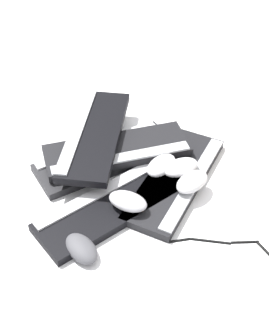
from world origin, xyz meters
The scene contains 11 objects.
ground_plane centered at (0.00, 0.00, 0.00)m, with size 3.20×3.20×0.00m, color white.
keyboard_0 centered at (0.07, 0.09, 0.01)m, with size 0.21×0.46×0.03m.
keyboard_1 centered at (-0.11, 0.20, 0.01)m, with size 0.15×0.44×0.03m.
keyboard_2 centered at (-0.14, -0.01, 0.01)m, with size 0.32×0.46×0.03m.
keyboard_3 centered at (0.05, 0.07, 0.04)m, with size 0.30×0.46×0.03m.
keyboard_4 centered at (0.13, 0.10, 0.07)m, with size 0.41×0.42×0.03m.
mouse_0 centered at (-0.15, 0.18, 0.05)m, with size 0.11×0.07×0.04m, color #B7B7BC.
mouse_1 centered at (-0.13, -0.03, 0.05)m, with size 0.11×0.07×0.04m, color silver.
mouse_2 centered at (-0.09, 0.01, 0.05)m, with size 0.11×0.07×0.04m, color silver.
mouse_3 centered at (-0.20, -0.01, 0.05)m, with size 0.11×0.07×0.04m, color silver.
mouse_4 centered at (-0.18, 0.35, 0.02)m, with size 0.11×0.07×0.04m, color #4C4C51.
Camera 1 is at (-0.84, 0.70, 0.96)m, focal length 50.00 mm.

